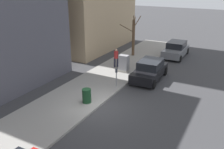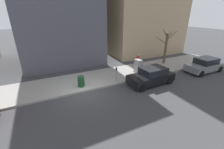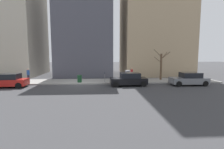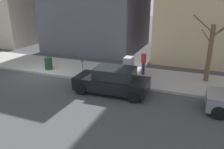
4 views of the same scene
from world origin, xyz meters
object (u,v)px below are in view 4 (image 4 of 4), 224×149
Objects in this scene: parked_car_black at (112,81)px; trash_bin at (48,63)px; bare_tree at (210,51)px; parking_meter at (82,65)px; utility_box at (129,68)px; pedestrian_near_meter at (144,61)px.

trash_bin is at bearing 69.88° from parked_car_black.
parked_car_black is at bearing -108.33° from trash_bin.
trash_bin is at bearing 98.88° from bare_tree.
utility_box is (0.85, -2.99, -0.13)m from parking_meter.
pedestrian_near_meter is (1.10, -0.73, 0.24)m from utility_box.
bare_tree is (2.16, -7.81, 1.13)m from parking_meter.
parked_car_black is 4.73× the size of trash_bin.
pedestrian_near_meter is at bearing -33.41° from utility_box.
parked_car_black reaches higher than parking_meter.
parking_meter is (1.50, 2.76, 0.24)m from parked_car_black.
parked_car_black is 2.56× the size of pedestrian_near_meter.
parking_meter is 0.32× the size of bare_tree.
trash_bin is 0.54× the size of pedestrian_near_meter.
parked_car_black is 3.15m from parking_meter.
utility_box is 1.34m from pedestrian_near_meter.
parking_meter is 0.81× the size of pedestrian_near_meter.
parked_car_black is at bearing -118.59° from parking_meter.
parking_meter is at bearing -98.15° from trash_bin.
parked_car_black reaches higher than trash_bin.
utility_box is at bearing -7.24° from parked_car_black.
bare_tree is at bearing -81.12° from trash_bin.
pedestrian_near_meter is (-0.21, 4.09, -1.02)m from bare_tree.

